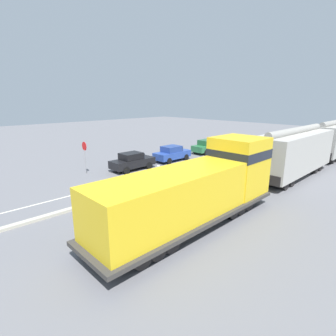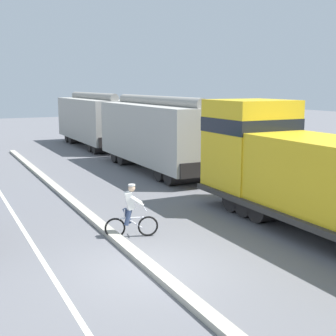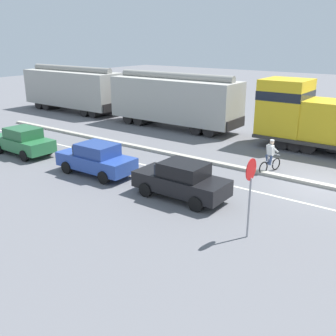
# 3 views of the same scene
# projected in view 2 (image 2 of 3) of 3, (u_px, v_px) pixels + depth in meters

# --- Properties ---
(ground_plane) EXTENTS (120.00, 120.00, 0.00)m
(ground_plane) POSITION_uv_depth(u_px,v_px,m) (150.00, 269.00, 12.25)
(ground_plane) COLOR slate
(median_curb) EXTENTS (0.36, 36.00, 0.16)m
(median_curb) POSITION_uv_depth(u_px,v_px,m) (84.00, 212.00, 17.52)
(median_curb) COLOR #B2AD9E
(median_curb) RESTS_ON ground
(lane_stripe) EXTENTS (0.14, 36.00, 0.01)m
(lane_stripe) POSITION_uv_depth(u_px,v_px,m) (18.00, 222.00, 16.49)
(lane_stripe) COLOR silver
(lane_stripe) RESTS_ON ground
(locomotive) EXTENTS (3.10, 11.61, 4.20)m
(locomotive) POSITION_uv_depth(u_px,v_px,m) (315.00, 177.00, 15.19)
(locomotive) COLOR gold
(locomotive) RESTS_ON ground
(hopper_car_lead) EXTENTS (2.90, 10.60, 4.18)m
(hopper_car_lead) POSITION_uv_depth(u_px,v_px,m) (157.00, 134.00, 25.86)
(hopper_car_lead) COLOR #A8A59E
(hopper_car_lead) RESTS_ON ground
(hopper_car_middle) EXTENTS (2.90, 10.60, 4.18)m
(hopper_car_middle) POSITION_uv_depth(u_px,v_px,m) (93.00, 120.00, 36.09)
(hopper_car_middle) COLOR #A2A098
(hopper_car_middle) RESTS_ON ground
(cyclist) EXTENTS (1.67, 0.60, 1.71)m
(cyclist) POSITION_uv_depth(u_px,v_px,m) (131.00, 212.00, 14.69)
(cyclist) COLOR black
(cyclist) RESTS_ON ground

